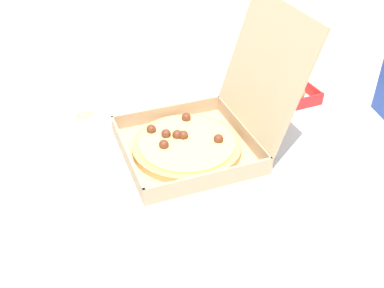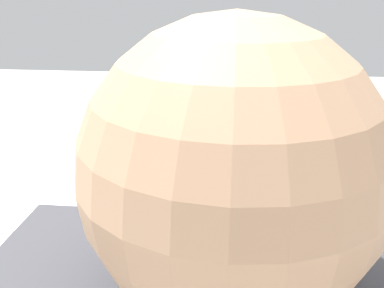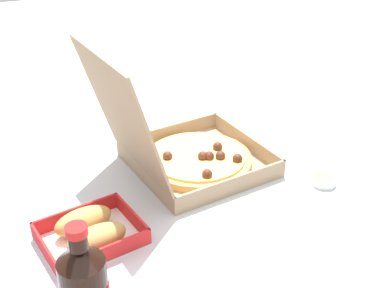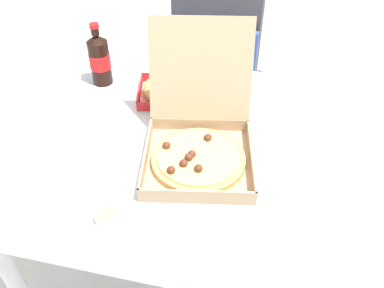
{
  "view_description": "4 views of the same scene",
  "coord_description": "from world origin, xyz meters",
  "px_view_note": "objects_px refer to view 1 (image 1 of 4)",
  "views": [
    {
      "loc": [
        0.86,
        -0.23,
        1.38
      ],
      "look_at": [
        0.04,
        -0.08,
        0.78
      ],
      "focal_mm": 42.24,
      "sensor_mm": 36.0,
      "label": 1
    },
    {
      "loc": [
        -0.09,
        0.93,
        1.16
      ],
      "look_at": [
        0.01,
        -0.06,
        0.78
      ],
      "focal_mm": 38.44,
      "sensor_mm": 36.0,
      "label": 2
    },
    {
      "loc": [
        -1.02,
        0.31,
        1.4
      ],
      "look_at": [
        0.0,
        -0.08,
        0.78
      ],
      "focal_mm": 48.14,
      "sensor_mm": 36.0,
      "label": 3
    },
    {
      "loc": [
        0.15,
        -0.89,
        1.5
      ],
      "look_at": [
        -0.04,
        -0.06,
        0.77
      ],
      "focal_mm": 37.28,
      "sensor_mm": 36.0,
      "label": 4
    }
  ],
  "objects_px": {
    "pizza_box_open": "(200,132)",
    "bread_side_box": "(280,93)",
    "cola_bottle": "(271,37)",
    "dipping_sauce_cup": "(85,118)"
  },
  "relations": [
    {
      "from": "pizza_box_open",
      "to": "dipping_sauce_cup",
      "type": "distance_m",
      "value": 0.33
    },
    {
      "from": "bread_side_box",
      "to": "dipping_sauce_cup",
      "type": "height_order",
      "value": "bread_side_box"
    },
    {
      "from": "pizza_box_open",
      "to": "bread_side_box",
      "type": "relative_size",
      "value": 2.0
    },
    {
      "from": "cola_bottle",
      "to": "dipping_sauce_cup",
      "type": "relative_size",
      "value": 4.0
    },
    {
      "from": "pizza_box_open",
      "to": "dipping_sauce_cup",
      "type": "relative_size",
      "value": 7.84
    },
    {
      "from": "pizza_box_open",
      "to": "dipping_sauce_cup",
      "type": "bearing_deg",
      "value": -121.73
    },
    {
      "from": "pizza_box_open",
      "to": "bread_side_box",
      "type": "distance_m",
      "value": 0.33
    },
    {
      "from": "pizza_box_open",
      "to": "dipping_sauce_cup",
      "type": "height_order",
      "value": "pizza_box_open"
    },
    {
      "from": "bread_side_box",
      "to": "cola_bottle",
      "type": "relative_size",
      "value": 0.98
    },
    {
      "from": "pizza_box_open",
      "to": "dipping_sauce_cup",
      "type": "xyz_separation_m",
      "value": [
        -0.17,
        -0.28,
        -0.04
      ]
    }
  ]
}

